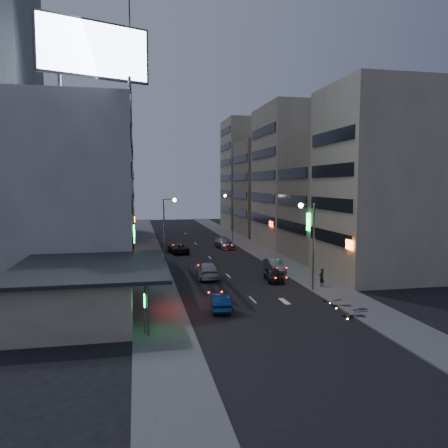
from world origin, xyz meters
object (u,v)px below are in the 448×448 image
object	(u,v)px
parked_car_left	(178,248)
road_car_silver	(207,270)
road_car_blue	(221,302)
parked_car_right_mid	(274,265)
parked_car_right_near	(274,275)
scooter_silver_b	(337,292)
parked_car_right_far	(224,243)
scooter_black_a	(364,307)
scooter_blue	(363,300)
person	(322,277)
scooter_silver_a	(366,303)
scooter_black_b	(350,298)

from	to	relation	value
parked_car_left	road_car_silver	world-z (taller)	road_car_silver
parked_car_left	road_car_blue	distance (m)	29.07
parked_car_right_mid	parked_car_left	world-z (taller)	parked_car_right_mid
parked_car_right_near	road_car_blue	size ratio (longest dim) A/B	0.98
parked_car_right_near	scooter_silver_b	size ratio (longest dim) A/B	2.20
road_car_blue	road_car_silver	size ratio (longest dim) A/B	0.72
parked_car_right_far	scooter_black_a	size ratio (longest dim) A/B	2.67
scooter_blue	scooter_black_a	bearing A→B (deg)	131.93
parked_car_left	road_car_blue	bearing A→B (deg)	84.31
parked_car_right_mid	road_car_silver	bearing A→B (deg)	-167.36
parked_car_right_far	person	distance (m)	27.19
scooter_silver_b	parked_car_right_mid	bearing A→B (deg)	-8.21
parked_car_right_near	person	distance (m)	5.05
parked_car_right_mid	parked_car_right_far	bearing A→B (deg)	95.56
road_car_blue	scooter_blue	xyz separation A→B (m)	(11.03, -2.02, 0.06)
person	scooter_silver_a	xyz separation A→B (m)	(0.01, -8.18, -0.33)
parked_car_right_mid	scooter_blue	xyz separation A→B (m)	(2.17, -15.70, 0.01)
scooter_silver_a	road_car_silver	bearing A→B (deg)	39.63
road_car_blue	scooter_silver_b	bearing A→B (deg)	-167.49
scooter_black_a	parked_car_right_near	bearing A→B (deg)	23.50
parked_car_right_near	scooter_black_a	world-z (taller)	parked_car_right_near
parked_car_right_mid	scooter_black_b	bearing A→B (deg)	-84.11
scooter_silver_b	parked_car_right_far	bearing A→B (deg)	-8.62
person	scooter_silver_b	distance (m)	4.66
parked_car_right_mid	road_car_silver	distance (m)	8.18
parked_car_right_far	scooter_silver_b	distance (m)	31.68
person	scooter_silver_b	bearing A→B (deg)	51.33
parked_car_right_far	person	size ratio (longest dim) A/B	3.13
parked_car_right_far	scooter_silver_a	distance (m)	35.30
scooter_blue	parked_car_right_mid	bearing A→B (deg)	-13.48
parked_car_left	scooter_black_a	bearing A→B (deg)	101.24
parked_car_right_mid	scooter_black_a	size ratio (longest dim) A/B	2.15
parked_car_right_near	road_car_blue	world-z (taller)	parked_car_right_near
road_car_blue	scooter_silver_a	world-z (taller)	road_car_blue
parked_car_left	scooter_black_a	size ratio (longest dim) A/B	2.54
road_car_blue	parked_car_right_mid	bearing A→B (deg)	-115.59
person	scooter_black_a	bearing A→B (deg)	54.03
parked_car_left	road_car_blue	world-z (taller)	parked_car_left
road_car_silver	road_car_blue	bearing A→B (deg)	89.48
road_car_silver	scooter_black_b	world-z (taller)	road_car_silver
scooter_black_b	parked_car_right_mid	bearing A→B (deg)	15.43
road_car_blue	scooter_black_a	xyz separation A→B (m)	(10.13, -3.81, 0.07)
person	scooter_silver_b	size ratio (longest dim) A/B	0.95
parked_car_left	scooter_silver_b	bearing A→B (deg)	104.36
parked_car_right_near	parked_car_right_mid	world-z (taller)	parked_car_right_mid
parked_car_right_near	scooter_black_b	xyz separation A→B (m)	(3.22, -10.01, 0.01)
parked_car_right_mid	scooter_blue	distance (m)	15.84
parked_car_left	scooter_black_b	distance (m)	32.04
road_car_blue	scooter_silver_a	distance (m)	11.26
road_car_blue	scooter_black_a	world-z (taller)	scooter_black_a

